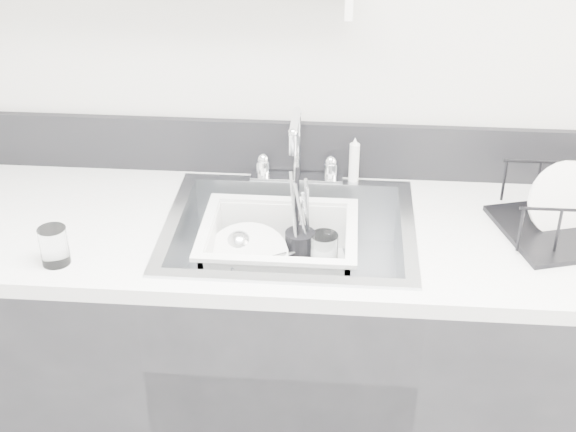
{
  "coord_description": "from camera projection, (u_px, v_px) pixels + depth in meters",
  "views": [
    {
      "loc": [
        0.14,
        -0.57,
        1.97
      ],
      "look_at": [
        0.0,
        1.14,
        0.98
      ],
      "focal_mm": 50.0,
      "sensor_mm": 36.0,
      "label": 1
    }
  ],
  "objects": [
    {
      "name": "faucet",
      "position": [
        297.0,
        163.0,
        2.23
      ],
      "size": [
        0.26,
        0.18,
        0.23
      ],
      "color": "silver",
      "rests_on": "counter_run"
    },
    {
      "name": "bowl_small",
      "position": [
        326.0,
        282.0,
        2.07
      ],
      "size": [
        0.12,
        0.12,
        0.04
      ],
      "primitive_type": "imported",
      "rotation": [
        0.0,
        0.0,
        -0.02
      ],
      "color": "white",
      "rests_on": "wash_tub"
    },
    {
      "name": "room_shell",
      "position": [
        238.0,
        25.0,
        0.98
      ],
      "size": [
        3.5,
        3.0,
        2.6
      ],
      "color": "silver",
      "rests_on": "ground"
    },
    {
      "name": "plate_stack",
      "position": [
        250.0,
        267.0,
        2.12
      ],
      "size": [
        0.27,
        0.26,
        0.11
      ],
      "rotation": [
        0.0,
        0.0,
        -0.32
      ],
      "color": "white",
      "rests_on": "wash_tub"
    },
    {
      "name": "ladle",
      "position": [
        258.0,
        262.0,
        2.11
      ],
      "size": [
        0.29,
        0.27,
        0.08
      ],
      "primitive_type": null,
      "rotation": [
        0.0,
        0.0,
        -0.72
      ],
      "color": "silver",
      "rests_on": "wash_tub"
    },
    {
      "name": "tumbler_in_tub",
      "position": [
        324.0,
        252.0,
        2.13
      ],
      "size": [
        0.08,
        0.08,
        0.11
      ],
      "primitive_type": "cylinder",
      "rotation": [
        0.0,
        0.0,
        0.08
      ],
      "color": "white",
      "rests_on": "wash_tub"
    },
    {
      "name": "utensil_cup",
      "position": [
        300.0,
        246.0,
        2.15
      ],
      "size": [
        0.08,
        0.08,
        0.27
      ],
      "rotation": [
        0.0,
        0.0,
        -0.22
      ],
      "color": "black",
      "rests_on": "wash_tub"
    },
    {
      "name": "side_sprayer",
      "position": [
        354.0,
        160.0,
        2.23
      ],
      "size": [
        0.03,
        0.03,
        0.14
      ],
      "primitive_type": "cylinder",
      "color": "white",
      "rests_on": "counter_run"
    },
    {
      "name": "backsplash",
      "position": [
        298.0,
        149.0,
        2.27
      ],
      "size": [
        3.2,
        0.02,
        0.16
      ],
      "primitive_type": "cube",
      "color": "black",
      "rests_on": "counter_run"
    },
    {
      "name": "sink",
      "position": [
        290.0,
        256.0,
        2.1
      ],
      "size": [
        0.64,
        0.52,
        0.2
      ],
      "primitive_type": null,
      "color": "silver",
      "rests_on": "counter_run"
    },
    {
      "name": "counter_run",
      "position": [
        289.0,
        365.0,
        2.28
      ],
      "size": [
        3.2,
        0.62,
        0.92
      ],
      "color": "black",
      "rests_on": "ground"
    },
    {
      "name": "tumbler_counter",
      "position": [
        54.0,
        246.0,
        1.88
      ],
      "size": [
        0.07,
        0.07,
        0.09
      ],
      "primitive_type": "cylinder",
      "rotation": [
        0.0,
        0.0,
        0.02
      ],
      "color": "white",
      "rests_on": "counter_run"
    },
    {
      "name": "wash_tub",
      "position": [
        279.0,
        253.0,
        2.11
      ],
      "size": [
        0.46,
        0.4,
        0.16
      ],
      "primitive_type": null,
      "rotation": [
        0.0,
        0.0,
        0.19
      ],
      "color": "white",
      "rests_on": "sink"
    }
  ]
}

